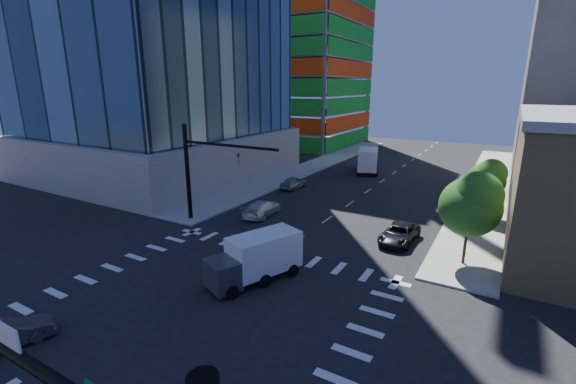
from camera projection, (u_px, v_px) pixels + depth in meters
The scene contains 14 objects.
ground at pixel (197, 310), 22.12m from camera, with size 160.00×160.00×0.00m, color black.
road_markings at pixel (197, 310), 22.12m from camera, with size 20.00×20.00×0.01m, color silver.
sidewalk_ne at pixel (487, 186), 49.45m from camera, with size 5.00×60.00×0.15m, color gray.
sidewalk_nw at pixel (313, 166), 61.51m from camera, with size 5.00×60.00×0.15m, color gray.
construction_building at pixel (298, 26), 80.46m from camera, with size 25.16×34.50×70.60m.
signal_mast_nw at pixel (199, 165), 35.07m from camera, with size 10.20×0.40×9.00m.
tree_south at pixel (473, 203), 26.38m from camera, with size 4.16×4.16×6.82m.
tree_north at pixel (488, 178), 36.44m from camera, with size 3.54×3.52×5.78m.
car_nb_far at pixel (399, 234), 31.68m from camera, with size 2.39×5.19×1.44m, color black.
car_sb_near at pixel (262, 208), 38.17m from camera, with size 2.13×5.25×1.52m, color white.
car_sb_mid at pixel (294, 183), 48.21m from camera, with size 1.79×4.44×1.51m, color #929398.
car_sb_cross at pixel (6, 335), 18.85m from camera, with size 1.41×4.05×1.33m, color #504F55.
box_truck_near at pixel (252, 262), 25.08m from camera, with size 4.48×6.33×3.05m.
box_truck_far at pixel (368, 161), 57.32m from camera, with size 4.75×7.35×3.57m.
Camera 1 is at (14.27, -14.28, 12.46)m, focal length 24.00 mm.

